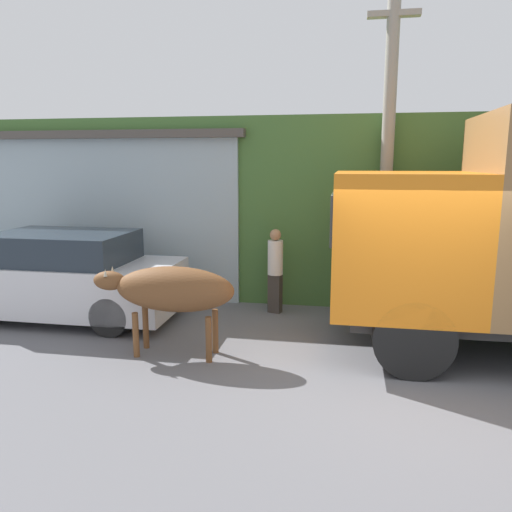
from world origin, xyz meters
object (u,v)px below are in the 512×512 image
object	(u,v)px
parked_suv	(60,277)
pedestrian_on_hill	(275,266)
brown_cow	(171,290)
utility_pole	(388,145)

from	to	relation	value
parked_suv	pedestrian_on_hill	xyz separation A→B (m)	(3.81, 1.04, 0.12)
parked_suv	pedestrian_on_hill	world-z (taller)	pedestrian_on_hill
brown_cow	parked_suv	size ratio (longest dim) A/B	0.50
brown_cow	utility_pole	size ratio (longest dim) A/B	0.36
parked_suv	pedestrian_on_hill	distance (m)	3.95
brown_cow	pedestrian_on_hill	xyz separation A→B (m)	(1.19, 2.38, -0.10)
parked_suv	utility_pole	xyz separation A→B (m)	(5.78, 1.37, 2.37)
brown_cow	pedestrian_on_hill	distance (m)	2.66
brown_cow	parked_suv	bearing A→B (deg)	139.49
utility_pole	parked_suv	bearing A→B (deg)	-166.66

